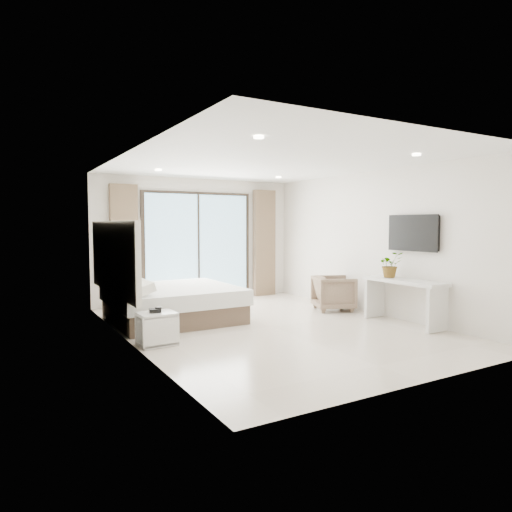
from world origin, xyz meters
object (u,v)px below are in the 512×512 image
object	(u,v)px
console_desk	(404,292)
nightstand	(157,329)
armchair	(334,291)
bed	(172,303)

from	to	relation	value
console_desk	nightstand	bearing A→B (deg)	168.65
nightstand	console_desk	xyz separation A→B (m)	(4.03, -0.81, 0.33)
nightstand	armchair	xyz separation A→B (m)	(3.84, 0.79, 0.14)
nightstand	armchair	bearing A→B (deg)	9.13
console_desk	armchair	distance (m)	1.62
console_desk	armchair	bearing A→B (deg)	96.79
nightstand	armchair	size ratio (longest dim) A/B	0.69
nightstand	console_desk	size ratio (longest dim) A/B	0.35
nightstand	armchair	world-z (taller)	armchair
bed	armchair	xyz separation A→B (m)	(3.10, -0.67, 0.06)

